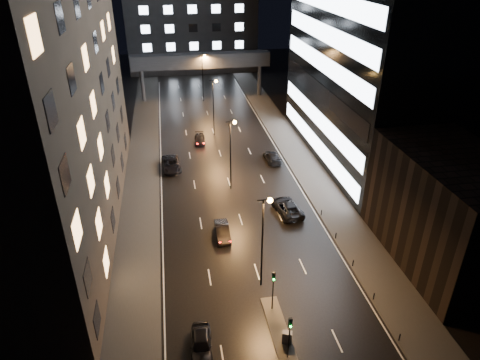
% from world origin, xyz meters
% --- Properties ---
extents(ground, '(160.00, 160.00, 0.00)m').
position_xyz_m(ground, '(0.00, 40.00, 0.00)').
color(ground, black).
rests_on(ground, ground).
extents(sidewalk_left, '(5.00, 110.00, 0.15)m').
position_xyz_m(sidewalk_left, '(-12.50, 35.00, 0.07)').
color(sidewalk_left, '#383533').
rests_on(sidewalk_left, ground).
extents(sidewalk_right, '(5.00, 110.00, 0.15)m').
position_xyz_m(sidewalk_right, '(12.50, 35.00, 0.07)').
color(sidewalk_right, '#383533').
rests_on(sidewalk_right, ground).
extents(building_left, '(15.00, 48.00, 40.00)m').
position_xyz_m(building_left, '(-22.50, 24.00, 20.00)').
color(building_left, '#2D2319').
rests_on(building_left, ground).
extents(building_right_low, '(10.00, 18.00, 12.00)m').
position_xyz_m(building_right_low, '(20.00, 9.00, 6.00)').
color(building_right_low, black).
rests_on(building_right_low, ground).
extents(building_right_glass, '(20.00, 36.00, 45.00)m').
position_xyz_m(building_right_glass, '(25.00, 36.00, 22.50)').
color(building_right_glass, black).
rests_on(building_right_glass, ground).
extents(building_far, '(34.00, 14.00, 25.00)m').
position_xyz_m(building_far, '(0.00, 98.00, 12.50)').
color(building_far, '#333335').
rests_on(building_far, ground).
extents(skybridge, '(30.00, 3.00, 10.00)m').
position_xyz_m(skybridge, '(0.00, 70.00, 8.34)').
color(skybridge, '#333335').
rests_on(skybridge, ground).
extents(median_island, '(1.60, 8.00, 0.15)m').
position_xyz_m(median_island, '(0.30, 2.00, 0.07)').
color(median_island, '#383533').
rests_on(median_island, ground).
extents(traffic_signal_near, '(0.28, 0.34, 4.40)m').
position_xyz_m(traffic_signal_near, '(0.30, 4.49, 3.09)').
color(traffic_signal_near, black).
rests_on(traffic_signal_near, median_island).
extents(traffic_signal_far, '(0.28, 0.34, 4.40)m').
position_xyz_m(traffic_signal_far, '(0.30, -1.01, 3.09)').
color(traffic_signal_far, black).
rests_on(traffic_signal_far, median_island).
extents(bollard_row, '(0.12, 25.12, 0.90)m').
position_xyz_m(bollard_row, '(10.20, 6.50, 0.45)').
color(bollard_row, black).
rests_on(bollard_row, ground).
extents(streetlight_near, '(1.45, 0.50, 10.15)m').
position_xyz_m(streetlight_near, '(0.16, 8.00, 6.50)').
color(streetlight_near, black).
rests_on(streetlight_near, ground).
extents(streetlight_mid_a, '(1.45, 0.50, 10.15)m').
position_xyz_m(streetlight_mid_a, '(0.16, 28.00, 6.50)').
color(streetlight_mid_a, black).
rests_on(streetlight_mid_a, ground).
extents(streetlight_mid_b, '(1.45, 0.50, 10.15)m').
position_xyz_m(streetlight_mid_b, '(0.16, 48.00, 6.50)').
color(streetlight_mid_b, black).
rests_on(streetlight_mid_b, ground).
extents(streetlight_far, '(1.45, 0.50, 10.15)m').
position_xyz_m(streetlight_far, '(0.16, 68.00, 6.50)').
color(streetlight_far, black).
rests_on(streetlight_far, ground).
extents(car_away_a, '(2.05, 4.53, 1.51)m').
position_xyz_m(car_away_a, '(-6.65, 1.04, 0.75)').
color(car_away_a, black).
rests_on(car_away_a, ground).
extents(car_away_b, '(1.63, 4.50, 1.47)m').
position_xyz_m(car_away_b, '(-2.72, 16.82, 0.74)').
color(car_away_b, black).
rests_on(car_away_b, ground).
extents(car_away_c, '(3.08, 6.03, 1.63)m').
position_xyz_m(car_away_c, '(-8.10, 35.59, 0.82)').
color(car_away_c, black).
rests_on(car_away_c, ground).
extents(car_away_d, '(2.11, 4.54, 1.29)m').
position_xyz_m(car_away_d, '(-2.91, 44.98, 0.64)').
color(car_away_d, black).
rests_on(car_away_d, ground).
extents(car_toward_a, '(3.44, 6.18, 1.64)m').
position_xyz_m(car_toward_a, '(6.14, 20.52, 0.82)').
color(car_toward_a, black).
rests_on(car_toward_a, ground).
extents(car_toward_b, '(2.19, 5.12, 1.47)m').
position_xyz_m(car_toward_b, '(7.81, 35.57, 0.74)').
color(car_toward_b, black).
rests_on(car_toward_b, ground).
extents(utility_cabinet, '(0.94, 0.75, 1.19)m').
position_xyz_m(utility_cabinet, '(0.62, 0.47, 0.75)').
color(utility_cabinet, '#504F52').
rests_on(utility_cabinet, median_island).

